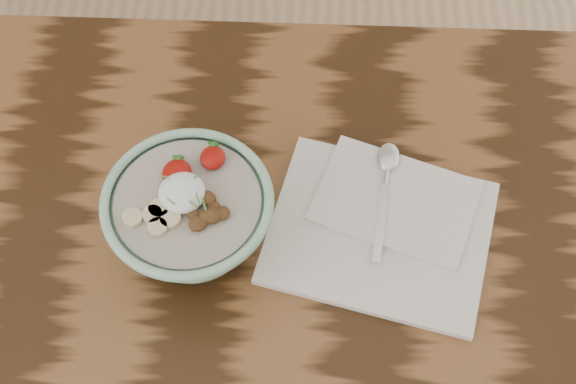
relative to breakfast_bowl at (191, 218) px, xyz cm
name	(u,v)px	position (x,y,z in cm)	size (l,w,h in cm)	color
table	(202,337)	(0.64, -8.73, -15.91)	(160.00, 90.00, 75.00)	black
breakfast_bowl	(191,218)	(0.00, 0.00, 0.00)	(19.58, 19.58, 13.02)	#92C4A4
napkin	(383,226)	(22.98, 3.01, -5.93)	(30.83, 27.12, 1.63)	silver
spoon	(387,173)	(23.45, 9.89, -4.61)	(4.03, 17.24, 0.90)	silver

